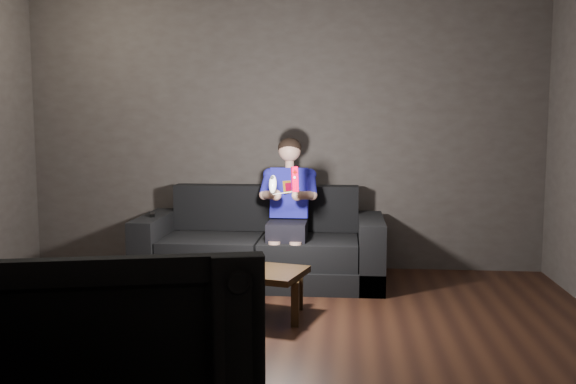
# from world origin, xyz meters

# --- Properties ---
(floor) EXTENTS (5.00, 5.00, 0.00)m
(floor) POSITION_xyz_m (0.00, 0.00, 0.00)
(floor) COLOR black
(floor) RESTS_ON ground
(back_wall) EXTENTS (5.00, 0.04, 2.70)m
(back_wall) POSITION_xyz_m (0.00, 2.50, 1.35)
(back_wall) COLOR #3A3332
(back_wall) RESTS_ON ground
(front_wall) EXTENTS (5.00, 0.04, 2.70)m
(front_wall) POSITION_xyz_m (0.00, -2.50, 1.35)
(front_wall) COLOR #3A3332
(front_wall) RESTS_ON ground
(sofa) EXTENTS (2.16, 0.93, 0.83)m
(sofa) POSITION_xyz_m (-0.12, 1.91, 0.27)
(sofa) COLOR black
(sofa) RESTS_ON floor
(child) EXTENTS (0.50, 0.62, 1.23)m
(child) POSITION_xyz_m (0.13, 1.86, 0.74)
(child) COLOR black
(child) RESTS_ON sofa
(wii_remote_red) EXTENTS (0.07, 0.09, 0.21)m
(wii_remote_red) POSITION_xyz_m (0.22, 1.38, 0.97)
(wii_remote_red) COLOR red
(wii_remote_red) RESTS_ON child
(nunchuk_white) EXTENTS (0.07, 0.10, 0.16)m
(nunchuk_white) POSITION_xyz_m (0.04, 1.39, 0.93)
(nunchuk_white) COLOR white
(nunchuk_white) RESTS_ON child
(wii_remote_black) EXTENTS (0.08, 0.16, 0.03)m
(wii_remote_black) POSITION_xyz_m (-1.09, 1.83, 0.60)
(wii_remote_black) COLOR black
(wii_remote_black) RESTS_ON sofa
(coffee_table) EXTENTS (1.10, 0.74, 0.36)m
(coffee_table) POSITION_xyz_m (-0.17, 0.86, 0.32)
(coffee_table) COLOR black
(coffee_table) RESTS_ON floor
(tv) EXTENTS (1.12, 0.41, 0.65)m
(tv) POSITION_xyz_m (-0.13, -2.27, 0.81)
(tv) COLOR black
(tv) RESTS_ON media_console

